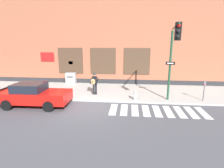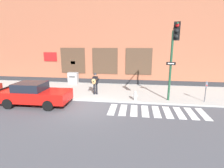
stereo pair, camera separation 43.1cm
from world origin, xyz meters
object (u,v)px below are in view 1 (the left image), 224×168
(fire_hydrant, at_px, (135,95))
(utility_box, at_px, (71,78))
(red_car, at_px, (33,95))
(busker, at_px, (94,83))
(traffic_light, at_px, (173,51))
(parking_meter, at_px, (204,87))

(fire_hydrant, bearing_deg, utility_box, 143.42)
(red_car, distance_m, fire_hydrant, 6.83)
(busker, distance_m, traffic_light, 6.17)
(utility_box, bearing_deg, traffic_light, -33.50)
(parking_meter, height_order, fire_hydrant, parking_meter)
(busker, bearing_deg, parking_meter, -5.00)
(busker, height_order, traffic_light, traffic_light)
(traffic_light, bearing_deg, busker, 159.25)
(red_car, relative_size, traffic_light, 0.94)
(traffic_light, xyz_separation_m, parking_meter, (2.59, 1.31, -2.51))
(utility_box, bearing_deg, parking_meter, -21.12)
(traffic_light, distance_m, utility_box, 10.47)
(utility_box, bearing_deg, red_car, -93.70)
(traffic_light, relative_size, fire_hydrant, 7.04)
(red_car, height_order, busker, busker)
(busker, relative_size, traffic_light, 0.34)
(parking_meter, xyz_separation_m, utility_box, (-10.98, 4.24, -0.39))
(fire_hydrant, bearing_deg, parking_meter, 4.64)
(traffic_light, distance_m, parking_meter, 3.84)
(red_car, distance_m, parking_meter, 11.55)
(parking_meter, bearing_deg, traffic_light, -153.19)
(busker, xyz_separation_m, fire_hydrant, (3.12, -1.07, -0.61))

